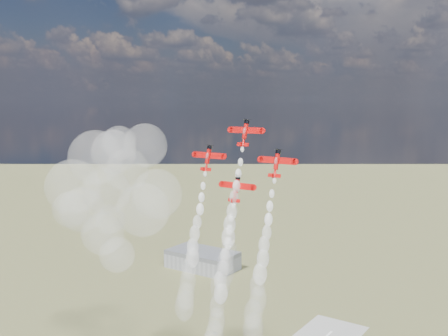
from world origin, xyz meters
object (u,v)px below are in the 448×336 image
plane_lead (245,132)px  plane_left (208,158)px  plane_right (276,163)px  plane_slot (236,188)px  hangar (202,260)px

plane_lead → plane_left: plane_lead is taller
plane_right → plane_slot: (-11.98, -2.35, -8.05)m
plane_right → plane_slot: bearing=-168.9°
hangar → plane_lead: plane_lead is taller
hangar → plane_slot: size_ratio=4.43×
plane_lead → plane_slot: bearing=-90.0°
hangar → plane_left: bearing=-52.8°
plane_lead → plane_slot: (0.00, -4.70, -16.10)m
plane_left → plane_slot: plane_left is taller
plane_right → plane_slot: plane_right is taller
plane_left → plane_slot: size_ratio=1.00×
plane_slot → plane_right: bearing=11.1°
hangar → plane_slot: bearing=-50.7°
plane_lead → hangar: bearing=130.1°
plane_lead → plane_slot: 16.77m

